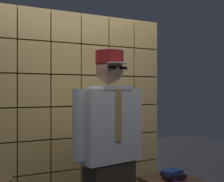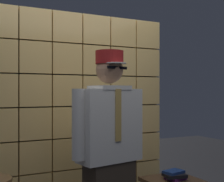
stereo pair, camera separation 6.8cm
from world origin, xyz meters
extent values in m
cube|color=#F2C672|center=(0.16, 1.14, 0.49)|extent=(0.32, 0.08, 0.32)
cube|color=#F2C672|center=(0.49, 1.14, 0.49)|extent=(0.32, 0.08, 0.32)
cube|color=#F2C672|center=(0.82, 1.14, 0.49)|extent=(0.32, 0.08, 0.32)
cube|color=#F2C672|center=(-0.49, 1.14, 0.82)|extent=(0.32, 0.08, 0.32)
cube|color=#F2C672|center=(-0.16, 1.14, 0.82)|extent=(0.32, 0.08, 0.32)
cube|color=#F2C672|center=(0.16, 1.14, 0.82)|extent=(0.32, 0.08, 0.32)
cube|color=#F2C672|center=(0.49, 1.14, 0.82)|extent=(0.32, 0.08, 0.32)
cube|color=#F2C672|center=(0.82, 1.14, 0.82)|extent=(0.32, 0.08, 0.32)
cube|color=#F2C672|center=(-0.49, 1.14, 1.14)|extent=(0.32, 0.08, 0.32)
cube|color=#F2C672|center=(-0.16, 1.14, 1.14)|extent=(0.32, 0.08, 0.32)
cube|color=#F2C672|center=(0.16, 1.14, 1.14)|extent=(0.32, 0.08, 0.32)
cube|color=#F2C672|center=(0.49, 1.14, 1.14)|extent=(0.32, 0.08, 0.32)
cube|color=#F2C672|center=(0.82, 1.14, 1.14)|extent=(0.32, 0.08, 0.32)
cube|color=#F2C672|center=(-0.49, 1.14, 1.47)|extent=(0.32, 0.08, 0.32)
cube|color=#F2C672|center=(-0.16, 1.14, 1.47)|extent=(0.32, 0.08, 0.32)
cube|color=#F2C672|center=(0.16, 1.14, 1.47)|extent=(0.32, 0.08, 0.32)
cube|color=#F2C672|center=(0.49, 1.14, 1.47)|extent=(0.32, 0.08, 0.32)
cube|color=#F2C672|center=(0.82, 1.14, 1.47)|extent=(0.32, 0.08, 0.32)
cube|color=#F2C672|center=(-0.49, 1.14, 1.80)|extent=(0.32, 0.08, 0.32)
cube|color=#F2C672|center=(-0.16, 1.14, 1.80)|extent=(0.32, 0.08, 0.32)
cube|color=#F2C672|center=(0.16, 1.14, 1.80)|extent=(0.32, 0.08, 0.32)
cube|color=#F2C672|center=(0.49, 1.14, 1.80)|extent=(0.32, 0.08, 0.32)
cube|color=#F2C672|center=(0.82, 1.14, 1.80)|extent=(0.32, 0.08, 0.32)
cube|color=#F2C672|center=(-0.49, 1.14, 2.13)|extent=(0.32, 0.08, 0.32)
cube|color=#F2C672|center=(-0.16, 1.14, 2.13)|extent=(0.32, 0.08, 0.32)
cube|color=#F2C672|center=(0.16, 1.14, 2.13)|extent=(0.32, 0.08, 0.32)
cube|color=#F2C672|center=(0.49, 1.14, 2.13)|extent=(0.32, 0.08, 0.32)
cube|color=#F2C672|center=(0.82, 1.14, 2.13)|extent=(0.32, 0.08, 0.32)
cube|color=#38332D|center=(0.00, 1.19, 1.14)|extent=(2.00, 0.02, 2.33)
cube|color=silver|center=(-0.03, 0.40, 1.18)|extent=(0.58, 0.33, 0.62)
cube|color=tan|center=(-0.01, 0.28, 1.27)|extent=(0.06, 0.02, 0.43)
cube|color=silver|center=(-0.03, 0.40, 1.50)|extent=(0.34, 0.30, 0.04)
sphere|color=#A87A5B|center=(-0.03, 0.40, 1.65)|extent=(0.24, 0.24, 0.24)
ellipsoid|color=black|center=(-0.02, 0.35, 1.61)|extent=(0.17, 0.11, 0.11)
cube|color=black|center=(-0.01, 0.30, 1.66)|extent=(0.20, 0.05, 0.02)
cylinder|color=white|center=(-0.01, 0.32, 1.70)|extent=(0.20, 0.20, 0.01)
cylinder|color=maroon|center=(-0.03, 0.40, 1.75)|extent=(0.24, 0.24, 0.11)
cylinder|color=silver|center=(0.27, 0.46, 1.20)|extent=(0.13, 0.13, 0.57)
cylinder|color=silver|center=(-0.33, 0.35, 1.20)|extent=(0.13, 0.13, 0.57)
cube|color=#513823|center=(0.75, 0.53, 0.56)|extent=(0.52, 0.52, 0.04)
cube|color=#591E66|center=(0.78, 0.54, 0.59)|extent=(0.20, 0.19, 0.03)
cube|color=black|center=(0.76, 0.52, 0.63)|extent=(0.24, 0.20, 0.03)
cube|color=navy|center=(0.76, 0.54, 0.66)|extent=(0.22, 0.18, 0.03)
camera|label=1|loc=(-1.27, -1.96, 1.46)|focal=50.30mm
camera|label=2|loc=(-1.21, -1.99, 1.46)|focal=50.30mm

